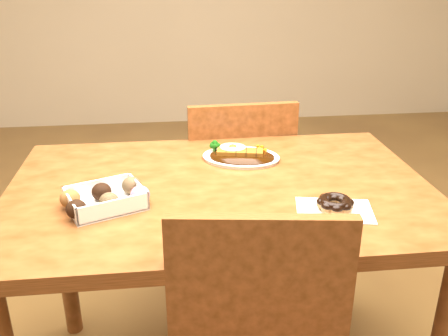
{
  "coord_description": "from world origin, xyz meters",
  "views": [
    {
      "loc": [
        -0.14,
        -1.28,
        1.35
      ],
      "look_at": [
        0.01,
        -0.01,
        0.81
      ],
      "focal_mm": 40.0,
      "sensor_mm": 36.0,
      "label": 1
    }
  ],
  "objects": [
    {
      "name": "katsu_curry_plate",
      "position": [
        0.09,
        0.2,
        0.76
      ],
      "size": [
        0.28,
        0.23,
        0.05
      ],
      "rotation": [
        0.0,
        0.0,
        -0.27
      ],
      "color": "white",
      "rests_on": "table"
    },
    {
      "name": "table",
      "position": [
        0.0,
        0.0,
        0.65
      ],
      "size": [
        1.2,
        0.8,
        0.75
      ],
      "color": "#4E290F",
      "rests_on": "ground"
    },
    {
      "name": "chair_far",
      "position": [
        0.12,
        0.53,
        0.48
      ],
      "size": [
        0.44,
        0.44,
        0.87
      ],
      "rotation": [
        0.0,
        0.0,
        3.19
      ],
      "color": "#4E290F",
      "rests_on": "ground"
    },
    {
      "name": "donut_box",
      "position": [
        -0.31,
        -0.1,
        0.78
      ],
      "size": [
        0.23,
        0.2,
        0.05
      ],
      "rotation": [
        0.0,
        0.0,
        0.39
      ],
      "color": "white",
      "rests_on": "table"
    },
    {
      "name": "pon_de_ring",
      "position": [
        0.27,
        -0.19,
        0.77
      ],
      "size": [
        0.21,
        0.17,
        0.04
      ],
      "rotation": [
        0.0,
        0.0,
        -0.2
      ],
      "color": "silver",
      "rests_on": "table"
    }
  ]
}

